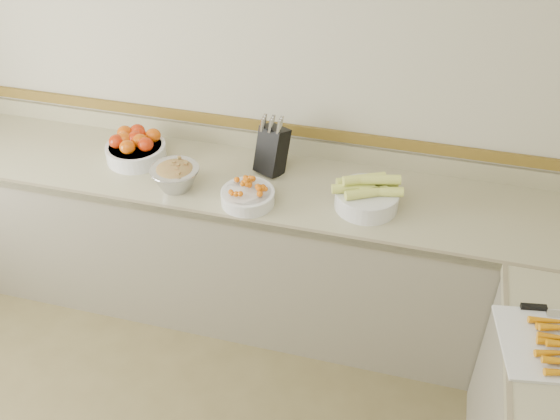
% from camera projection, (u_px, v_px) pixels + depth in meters
% --- Properties ---
extents(back_wall, '(4.00, 0.00, 4.00)m').
position_uv_depth(back_wall, '(247.00, 80.00, 3.23)').
color(back_wall, '#BDB79C').
rests_on(back_wall, ground_plane).
extents(counter_back, '(4.00, 0.65, 1.08)m').
position_uv_depth(counter_back, '(235.00, 244.00, 3.50)').
color(counter_back, tan).
rests_on(counter_back, ground_plane).
extents(knife_block, '(0.19, 0.20, 0.33)m').
position_uv_depth(knife_block, '(272.00, 149.00, 3.21)').
color(knife_block, black).
rests_on(knife_block, counter_back).
extents(tomato_bowl, '(0.32, 0.32, 0.16)m').
position_uv_depth(tomato_bowl, '(135.00, 147.00, 3.33)').
color(tomato_bowl, silver).
rests_on(tomato_bowl, counter_back).
extents(cherry_tomato_bowl, '(0.26, 0.26, 0.15)m').
position_uv_depth(cherry_tomato_bowl, '(248.00, 195.00, 3.03)').
color(cherry_tomato_bowl, silver).
rests_on(cherry_tomato_bowl, counter_back).
extents(corn_bowl, '(0.34, 0.31, 0.18)m').
position_uv_depth(corn_bowl, '(367.00, 195.00, 2.99)').
color(corn_bowl, silver).
rests_on(corn_bowl, counter_back).
extents(rhubarb_bowl, '(0.25, 0.25, 0.14)m').
position_uv_depth(rhubarb_bowl, '(175.00, 175.00, 3.12)').
color(rhubarb_bowl, '#B2B2BA').
rests_on(rhubarb_bowl, counter_back).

